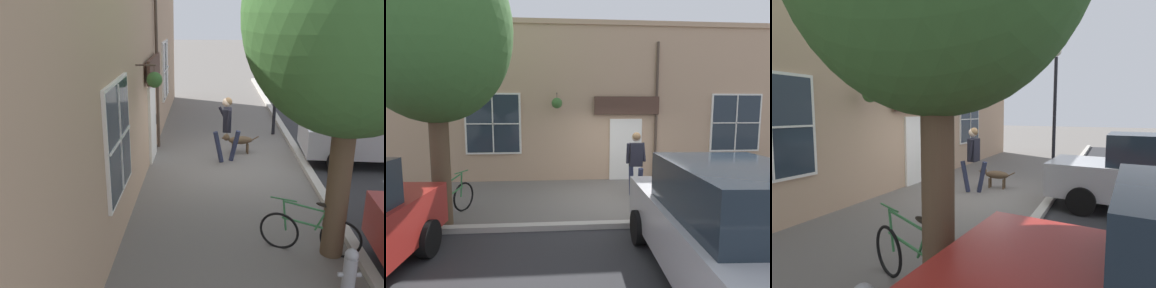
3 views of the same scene
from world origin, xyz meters
TOP-DOWN VIEW (x-y plane):
  - ground_plane at (0.00, 0.00)m, footprint 90.00×90.00m
  - storefront_facade at (-2.34, 0.01)m, footprint 0.95×18.00m
  - pedestrian_walking at (-0.10, 0.31)m, footprint 0.77×0.57m
  - dog_on_leash at (0.27, 1.01)m, footprint 1.11×0.31m
  - leaning_bicycle at (1.16, -4.25)m, footprint 1.68×0.56m
  - parked_car_mid_block at (4.21, 0.38)m, footprint 4.39×2.11m
  - street_lamp at (1.59, 3.02)m, footprint 0.32×0.32m

SIDE VIEW (x-z plane):
  - ground_plane at x=0.00m, z-range 0.00..0.00m
  - leaning_bicycle at x=1.16m, z-range -0.12..0.88m
  - dog_on_leash at x=0.27m, z-range 0.09..0.71m
  - parked_car_mid_block at x=4.21m, z-range 0.00..1.75m
  - pedestrian_walking at x=-0.10m, z-range 0.20..2.01m
  - storefront_facade at x=-2.34m, z-range -0.01..5.32m
  - street_lamp at x=1.59m, z-range 0.71..5.06m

